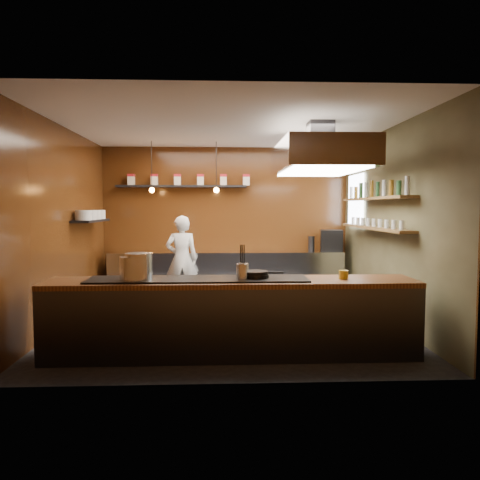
{
  "coord_description": "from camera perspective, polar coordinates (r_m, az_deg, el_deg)",
  "views": [
    {
      "loc": [
        -0.15,
        -7.11,
        1.78
      ],
      "look_at": [
        0.19,
        0.4,
        1.25
      ],
      "focal_mm": 35.0,
      "sensor_mm": 36.0,
      "label": 1
    }
  ],
  "objects": [
    {
      "name": "floor",
      "position": [
        7.33,
        -1.33,
        -10.04
      ],
      "size": [
        5.0,
        5.0,
        0.0
      ],
      "primitive_type": "plane",
      "color": "black",
      "rests_on": "ground"
    },
    {
      "name": "back_wall",
      "position": [
        9.62,
        -1.67,
        2.35
      ],
      "size": [
        5.0,
        0.0,
        5.0
      ],
      "primitive_type": "plane",
      "rotation": [
        1.57,
        0.0,
        0.0
      ],
      "color": "#39160A",
      "rests_on": "ground"
    },
    {
      "name": "left_wall",
      "position": [
        7.49,
        -20.84,
        1.61
      ],
      "size": [
        0.0,
        5.0,
        5.0
      ],
      "primitive_type": "plane",
      "rotation": [
        1.57,
        0.0,
        1.57
      ],
      "color": "#39160A",
      "rests_on": "ground"
    },
    {
      "name": "right_wall",
      "position": [
        7.59,
        17.87,
        1.7
      ],
      "size": [
        0.0,
        5.0,
        5.0
      ],
      "primitive_type": "plane",
      "rotation": [
        1.57,
        0.0,
        -1.57
      ],
      "color": "#433F26",
      "rests_on": "ground"
    },
    {
      "name": "ceiling",
      "position": [
        7.22,
        -1.37,
        13.74
      ],
      "size": [
        5.0,
        5.0,
        0.0
      ],
      "primitive_type": "plane",
      "rotation": [
        3.14,
        0.0,
        0.0
      ],
      "color": "silver",
      "rests_on": "back_wall"
    },
    {
      "name": "window_pane",
      "position": [
        9.19,
        13.92,
        4.65
      ],
      "size": [
        0.0,
        1.0,
        1.0
      ],
      "primitive_type": "plane",
      "rotation": [
        1.57,
        0.0,
        -1.57
      ],
      "color": "white",
      "rests_on": "right_wall"
    },
    {
      "name": "prep_counter",
      "position": [
        9.38,
        -1.63,
        -4.14
      ],
      "size": [
        4.6,
        0.65,
        0.9
      ],
      "primitive_type": "cube",
      "color": "silver",
      "rests_on": "floor"
    },
    {
      "name": "pass_counter",
      "position": [
        5.67,
        -1.03,
        -9.41
      ],
      "size": [
        4.4,
        0.72,
        0.94
      ],
      "color": "#38383D",
      "rests_on": "floor"
    },
    {
      "name": "tin_shelf",
      "position": [
        9.51,
        -7.13,
        6.52
      ],
      "size": [
        2.6,
        0.26,
        0.04
      ],
      "primitive_type": "cube",
      "color": "black",
      "rests_on": "back_wall"
    },
    {
      "name": "plate_shelf",
      "position": [
        8.4,
        -17.68,
        2.26
      ],
      "size": [
        0.3,
        1.4,
        0.04
      ],
      "primitive_type": "cube",
      "color": "black",
      "rests_on": "left_wall"
    },
    {
      "name": "bottle_shelf_upper",
      "position": [
        7.82,
        16.07,
        4.88
      ],
      "size": [
        0.26,
        2.8,
        0.04
      ],
      "primitive_type": "cube",
      "color": "brown",
      "rests_on": "right_wall"
    },
    {
      "name": "bottle_shelf_lower",
      "position": [
        7.83,
        16.0,
        1.44
      ],
      "size": [
        0.26,
        2.8,
        0.04
      ],
      "primitive_type": "cube",
      "color": "brown",
      "rests_on": "right_wall"
    },
    {
      "name": "extractor_hood",
      "position": [
        6.9,
        9.73,
        9.98
      ],
      "size": [
        1.2,
        2.0,
        0.72
      ],
      "color": "#38383D",
      "rests_on": "ceiling"
    },
    {
      "name": "pendant_left",
      "position": [
        8.91,
        -10.7,
        6.34
      ],
      "size": [
        0.1,
        0.1,
        0.95
      ],
      "color": "black",
      "rests_on": "ceiling"
    },
    {
      "name": "pendant_right",
      "position": [
        8.82,
        -2.91,
        6.42
      ],
      "size": [
        0.1,
        0.1,
        0.95
      ],
      "color": "black",
      "rests_on": "ceiling"
    },
    {
      "name": "storage_tins",
      "position": [
        9.51,
        -6.23,
        7.32
      ],
      "size": [
        2.43,
        0.13,
        0.22
      ],
      "color": "beige",
      "rests_on": "tin_shelf"
    },
    {
      "name": "plate_stacks",
      "position": [
        8.4,
        -17.7,
        2.94
      ],
      "size": [
        0.26,
        1.16,
        0.16
      ],
      "color": "silver",
      "rests_on": "plate_shelf"
    },
    {
      "name": "bottles",
      "position": [
        7.82,
        16.09,
        5.91
      ],
      "size": [
        0.06,
        2.66,
        0.24
      ],
      "color": "silver",
      "rests_on": "bottle_shelf_upper"
    },
    {
      "name": "wine_glasses",
      "position": [
        7.82,
        16.01,
        2.06
      ],
      "size": [
        0.07,
        2.37,
        0.13
      ],
      "color": "silver",
      "rests_on": "bottle_shelf_lower"
    },
    {
      "name": "stockpot_large",
      "position": [
        5.56,
        -12.27,
        -3.16
      ],
      "size": [
        0.33,
        0.33,
        0.31
      ],
      "primitive_type": "cylinder",
      "rotation": [
        0.0,
        0.0,
        0.04
      ],
      "color": "silver",
      "rests_on": "pass_counter"
    },
    {
      "name": "stockpot_small",
      "position": [
        5.55,
        -13.0,
        -3.39
      ],
      "size": [
        0.31,
        0.31,
        0.27
      ],
      "primitive_type": "cylinder",
      "rotation": [
        0.0,
        0.0,
        0.08
      ],
      "color": "silver",
      "rests_on": "pass_counter"
    },
    {
      "name": "utensil_crock",
      "position": [
        5.48,
        0.29,
        -3.85
      ],
      "size": [
        0.18,
        0.18,
        0.18
      ],
      "primitive_type": "cylinder",
      "rotation": [
        0.0,
        0.0,
        0.34
      ],
      "color": "silver",
      "rests_on": "pass_counter"
    },
    {
      "name": "frying_pan",
      "position": [
        5.61,
        1.97,
        -4.21
      ],
      "size": [
        0.49,
        0.32,
        0.08
      ],
      "color": "black",
      "rests_on": "pass_counter"
    },
    {
      "name": "butter_jar",
      "position": [
        5.77,
        12.5,
        -4.15
      ],
      "size": [
        0.15,
        0.15,
        0.1
      ],
      "primitive_type": "cylinder",
      "rotation": [
        0.0,
        0.0,
        -0.41
      ],
      "color": "gold",
      "rests_on": "pass_counter"
    },
    {
      "name": "espresso_machine",
      "position": [
        9.54,
        11.08,
        -0.07
      ],
      "size": [
        0.49,
        0.48,
        0.43
      ],
      "primitive_type": "cube",
      "rotation": [
        0.0,
        0.0,
        -0.18
      ],
      "color": "black",
      "rests_on": "prep_counter"
    },
    {
      "name": "chef",
      "position": [
        8.82,
        -7.12,
        -2.31
      ],
      "size": [
        0.62,
        0.44,
        1.63
      ],
      "primitive_type": "imported",
      "rotation": [
        0.0,
        0.0,
        3.23
      ],
      "color": "white",
      "rests_on": "floor"
    }
  ]
}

